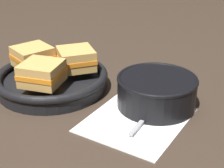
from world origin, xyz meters
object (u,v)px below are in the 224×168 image
object	(u,v)px
spoon	(152,110)
sandwich_near_right	(42,73)
skillet	(52,80)
sandwich_far_left	(76,59)
sandwich_near_left	(33,57)
soup_bowl	(157,90)

from	to	relation	value
spoon	sandwich_near_right	size ratio (longest dim) A/B	1.33
spoon	sandwich_near_right	xyz separation A→B (m)	(-0.11, 0.20, 0.06)
skillet	sandwich_far_left	world-z (taller)	sandwich_far_left
skillet	sandwich_near_right	size ratio (longest dim) A/B	3.32
spoon	sandwich_near_right	world-z (taller)	sandwich_near_right
sandwich_near_left	sandwich_near_right	xyz separation A→B (m)	(-0.04, -0.09, 0.00)
spoon	sandwich_near_left	distance (m)	0.31
soup_bowl	spoon	size ratio (longest dim) A/B	1.15
soup_bowl	skillet	bearing A→B (deg)	112.21
skillet	sandwich_near_left	xyz separation A→B (m)	(-0.01, 0.06, 0.04)
soup_bowl	sandwich_far_left	size ratio (longest dim) A/B	1.50
sandwich_near_left	skillet	bearing A→B (deg)	-84.73
spoon	sandwich_near_right	bearing A→B (deg)	104.88
soup_bowl	sandwich_near_left	size ratio (longest dim) A/B	1.79
spoon	sandwich_near_left	size ratio (longest dim) A/B	1.55
sandwich_near_right	sandwich_far_left	size ratio (longest dim) A/B	0.98
sandwich_near_left	soup_bowl	bearing A→B (deg)	-70.98
soup_bowl	sandwich_near_right	bearing A→B (deg)	126.66
sandwich_near_right	skillet	bearing A→B (deg)	35.87
sandwich_near_right	sandwich_far_left	bearing A→B (deg)	4.57
soup_bowl	skillet	size ratio (longest dim) A/B	0.46
sandwich_near_left	sandwich_near_right	bearing A→B (deg)	-115.43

